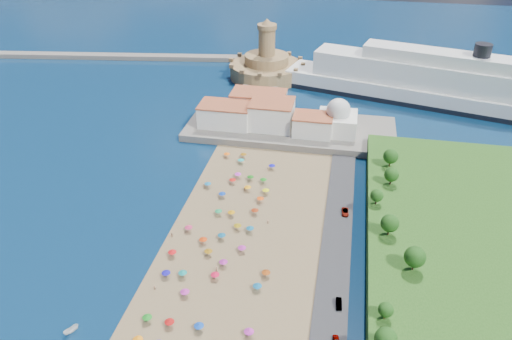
# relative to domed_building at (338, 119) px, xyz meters

# --- Properties ---
(ground) EXTENTS (700.00, 700.00, 0.00)m
(ground) POSITION_rel_domed_building_xyz_m (-30.00, -71.00, -8.97)
(ground) COLOR #071938
(ground) RESTS_ON ground
(terrace) EXTENTS (90.00, 36.00, 3.00)m
(terrace) POSITION_rel_domed_building_xyz_m (-20.00, 2.00, -7.47)
(terrace) COLOR #59544C
(terrace) RESTS_ON ground
(jetty) EXTENTS (18.00, 70.00, 2.40)m
(jetty) POSITION_rel_domed_building_xyz_m (-42.00, 37.00, -7.77)
(jetty) COLOR #59544C
(jetty) RESTS_ON ground
(breakwater) EXTENTS (199.03, 34.77, 2.60)m
(breakwater) POSITION_rel_domed_building_xyz_m (-140.00, 82.00, -7.67)
(breakwater) COLOR #59544C
(breakwater) RESTS_ON ground
(waterfront_buildings) EXTENTS (57.00, 29.00, 11.00)m
(waterfront_buildings) POSITION_rel_domed_building_xyz_m (-33.05, 2.64, -1.10)
(waterfront_buildings) COLOR silver
(waterfront_buildings) RESTS_ON terrace
(domed_building) EXTENTS (16.00, 16.00, 15.00)m
(domed_building) POSITION_rel_domed_building_xyz_m (0.00, 0.00, 0.00)
(domed_building) COLOR silver
(domed_building) RESTS_ON terrace
(fortress) EXTENTS (40.00, 40.00, 32.40)m
(fortress) POSITION_rel_domed_building_xyz_m (-42.00, 67.00, -2.29)
(fortress) COLOR #A78153
(fortress) RESTS_ON ground
(cruise_ship) EXTENTS (146.51, 57.25, 31.84)m
(cruise_ship) POSITION_rel_domed_building_xyz_m (42.63, 47.81, 0.45)
(cruise_ship) COLOR black
(cruise_ship) RESTS_ON ground
(beach_parasols) EXTENTS (31.10, 113.68, 2.20)m
(beach_parasols) POSITION_rel_domed_building_xyz_m (-31.09, -82.64, -6.83)
(beach_parasols) COLOR gray
(beach_parasols) RESTS_ON beach
(beachgoers) EXTENTS (28.92, 90.60, 1.83)m
(beachgoers) POSITION_rel_domed_building_xyz_m (-34.48, -64.76, -7.84)
(beachgoers) COLOR tan
(beachgoers) RESTS_ON beach
(parked_cars) EXTENTS (2.51, 58.73, 1.37)m
(parked_cars) POSITION_rel_domed_building_xyz_m (6.00, -81.86, -7.60)
(parked_cars) COLOR gray
(parked_cars) RESTS_ON promenade
(hillside_trees) EXTENTS (15.86, 104.85, 7.38)m
(hillside_trees) POSITION_rel_domed_building_xyz_m (19.16, -76.77, 0.99)
(hillside_trees) COLOR #382314
(hillside_trees) RESTS_ON hillside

